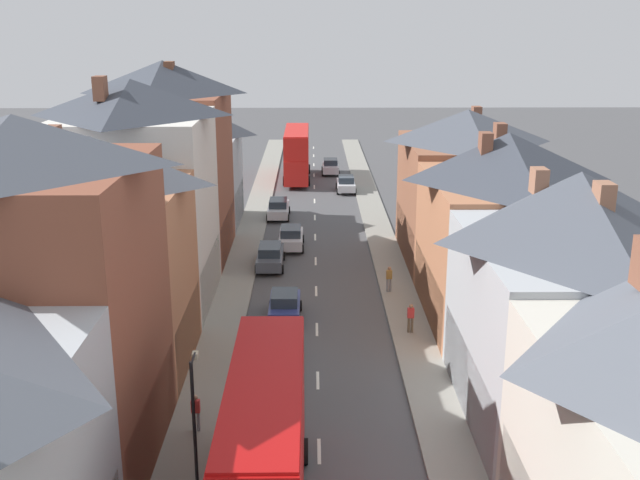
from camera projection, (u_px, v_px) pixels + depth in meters
pavement_left at (245, 252)px, 54.23m from camera, size 2.20×104.00×0.14m
pavement_right at (386, 251)px, 54.34m from camera, size 2.20×104.00×0.14m
centre_line_dashes at (316, 261)px, 52.39m from camera, size 0.14×97.80×0.01m
terrace_row_left at (92, 253)px, 33.69m from camera, size 8.00×62.67×14.01m
terrace_row_right at (574, 299)px, 29.81m from camera, size 8.00×53.09×13.77m
double_decker_bus_lead at (265, 446)px, 24.60m from camera, size 2.74×10.80×5.30m
double_decker_bus_mid_street at (297, 153)px, 78.04m from camera, size 2.74×10.80×5.30m
car_near_blue at (270, 256)px, 50.88m from camera, size 1.90×4.59×1.63m
car_near_silver at (330, 166)px, 81.55m from camera, size 1.90×3.96×1.69m
car_parked_left_a at (346, 184)px, 73.15m from camera, size 1.90×4.02×1.60m
car_parked_right_a at (280, 352)px, 36.12m from camera, size 1.90×4.52×1.71m
car_mid_black at (278, 208)px, 63.64m from camera, size 1.90×4.41×1.64m
car_parked_left_b at (285, 305)px, 42.05m from camera, size 1.90×3.95×1.65m
car_mid_white at (291, 237)px, 55.17m from camera, size 1.90×4.20×1.65m
pedestrian_mid_left at (196, 411)px, 30.34m from camera, size 0.36×0.22×1.61m
pedestrian_mid_right at (411, 317)px, 39.94m from camera, size 0.36×0.22×1.61m
pedestrian_far_left at (389, 278)px, 45.94m from camera, size 0.36×0.22×1.61m
street_lamp at (195, 421)px, 25.32m from camera, size 0.20×1.12×5.50m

